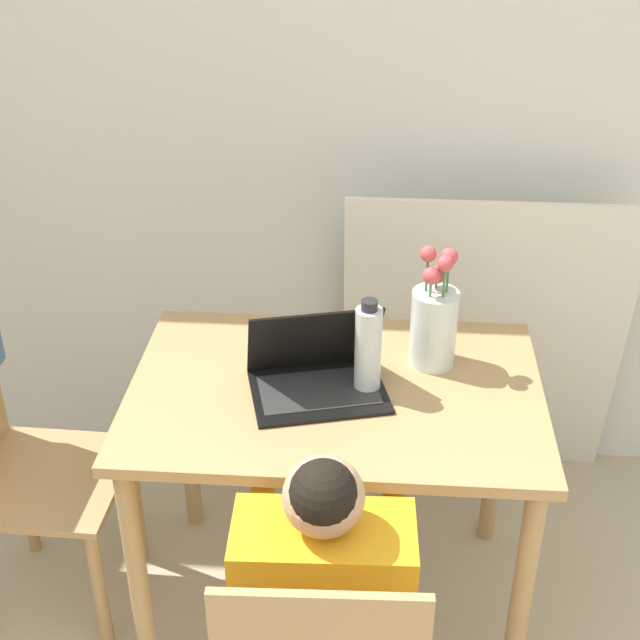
% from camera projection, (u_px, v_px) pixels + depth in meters
% --- Properties ---
extents(wall_back, '(6.40, 0.05, 2.50)m').
position_uv_depth(wall_back, '(316.00, 98.00, 2.60)').
color(wall_back, silver).
rests_on(wall_back, ground_plane).
extents(dining_table, '(1.02, 0.70, 0.75)m').
position_uv_depth(dining_table, '(335.00, 423.00, 2.26)').
color(dining_table, tan).
rests_on(dining_table, ground_plane).
extents(person_seated, '(0.36, 0.43, 1.00)m').
position_uv_depth(person_seated, '(324.00, 591.00, 1.80)').
color(person_seated, orange).
rests_on(person_seated, ground_plane).
extents(laptop, '(0.37, 0.31, 0.22)m').
position_uv_depth(laptop, '(317.00, 370.00, 2.18)').
color(laptop, black).
rests_on(laptop, dining_table).
extents(flower_vase, '(0.12, 0.12, 0.33)m').
position_uv_depth(flower_vase, '(434.00, 321.00, 2.24)').
color(flower_vase, silver).
rests_on(flower_vase, dining_table).
extents(water_bottle, '(0.07, 0.07, 0.25)m').
position_uv_depth(water_bottle, '(368.00, 349.00, 2.14)').
color(water_bottle, silver).
rests_on(water_bottle, dining_table).
extents(cardboard_panel, '(0.88, 0.16, 1.02)m').
position_uv_depth(cardboard_panel, '(482.00, 343.00, 2.83)').
color(cardboard_panel, silver).
rests_on(cardboard_panel, ground_plane).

